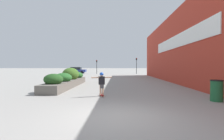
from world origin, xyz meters
name	(u,v)px	position (x,y,z in m)	size (l,w,h in m)	color
ground_plane	(117,116)	(0.00, 0.00, 0.00)	(300.00, 300.00, 0.00)	gray
building_wall_right	(175,48)	(5.97, 12.23, 3.61)	(0.67, 31.44, 7.22)	#B23323
planter_box	(68,80)	(-4.18, 8.57, 0.59)	(1.46, 8.87, 1.58)	#605B54
skateboard	(102,95)	(-0.89, 3.98, 0.07)	(0.36, 0.66, 0.09)	maroon
skateboarder	(102,81)	(-0.89, 3.98, 0.87)	(1.17, 0.46, 1.29)	tan
trash_bin	(217,91)	(4.89, 2.74, 0.53)	(0.60, 0.60, 1.05)	#1E5B33
car_leftmost	(77,70)	(-9.91, 35.95, 0.79)	(4.38, 1.94, 1.52)	navy
car_center_left	(165,70)	(12.33, 40.06, 0.78)	(3.94, 1.94, 1.45)	black
traffic_light_left	(97,64)	(-4.68, 33.07, 2.15)	(0.28, 0.30, 3.11)	black
traffic_light_right	(137,63)	(4.20, 32.79, 2.42)	(0.28, 0.30, 3.56)	black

